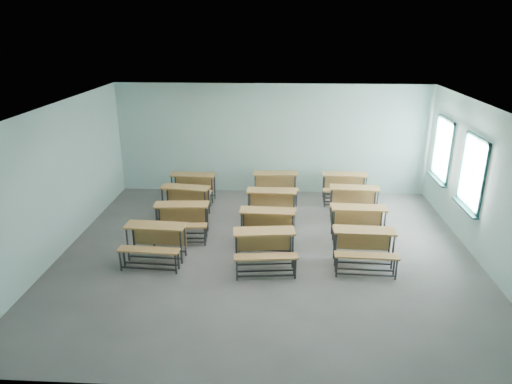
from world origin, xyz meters
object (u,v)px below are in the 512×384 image
Objects in this scene: desk_unit_r2c2 at (354,198)px; desk_unit_r3c0 at (192,184)px; desk_unit_r2c0 at (184,197)px; desk_unit_r1c1 at (267,222)px; desk_unit_r3c2 at (345,184)px; desk_unit_r1c0 at (181,216)px; desk_unit_r0c0 at (154,238)px; desk_unit_r0c1 at (265,244)px; desk_unit_r3c1 at (275,182)px; desk_unit_r1c2 at (359,219)px; desk_unit_r2c1 at (271,201)px; desk_unit_r0c2 at (364,243)px.

desk_unit_r2c2 is 0.99× the size of desk_unit_r3c0.
desk_unit_r1c1 is at bearing -25.82° from desk_unit_r2c0.
desk_unit_r3c2 is (4.30, 1.32, 0.00)m from desk_unit_r2c0.
desk_unit_r1c0 is at bearing 175.10° from desk_unit_r1c1.
desk_unit_r0c0 is 5.80m from desk_unit_r3c2.
desk_unit_r0c1 is 1.10m from desk_unit_r1c1.
desk_unit_r0c0 is at bearing -126.20° from desk_unit_r3c1.
desk_unit_r1c2 is 1.00× the size of desk_unit_r2c1.
desk_unit_r1c2 is at bearing -25.76° from desk_unit_r2c1.
desk_unit_r0c1 is at bearing -173.68° from desk_unit_r0c2.
desk_unit_r2c1 is (2.40, 2.27, 0.00)m from desk_unit_r0c0.
desk_unit_r1c0 is (-2.00, 1.36, 0.00)m from desk_unit_r0c1.
desk_unit_r2c0 is at bearing -161.41° from desk_unit_r3c2.
desk_unit_r2c2 is (2.20, 1.67, 0.00)m from desk_unit_r1c1.
desk_unit_r2c1 and desk_unit_r3c0 have the same top height.
desk_unit_r0c2 is at bearing -20.69° from desk_unit_r1c0.
desk_unit_r2c0 is at bearing 165.67° from desk_unit_r1c2.
desk_unit_r0c0 is 4.61m from desk_unit_r1c2.
desk_unit_r0c1 is 4.23m from desk_unit_r3c0.
desk_unit_r0c1 is at bearing -88.34° from desk_unit_r1c1.
desk_unit_r2c1 is 1.47m from desk_unit_r3c1.
desk_unit_r2c1 is 2.16m from desk_unit_r2c2.
desk_unit_r2c0 is at bearing 148.88° from desk_unit_r1c1.
desk_unit_r1c0 is 4.45m from desk_unit_r2c2.
desk_unit_r1c0 is 1.00× the size of desk_unit_r3c0.
desk_unit_r0c1 is (2.32, -0.15, 0.00)m from desk_unit_r0c0.
desk_unit_r1c2 is (2.11, 0.29, 0.00)m from desk_unit_r1c1.
desk_unit_r1c0 is 1.21m from desk_unit_r2c0.
desk_unit_r0c2 is 1.01× the size of desk_unit_r1c2.
desk_unit_r2c0 is at bearing -173.72° from desk_unit_r2c2.
desk_unit_r1c2 is at bearing -54.38° from desk_unit_r3c1.
desk_unit_r2c1 is at bearing -95.71° from desk_unit_r3c1.
desk_unit_r0c0 is 1.03× the size of desk_unit_r1c2.
desk_unit_r1c2 and desk_unit_r2c0 have the same top height.
desk_unit_r0c1 is 2.42m from desk_unit_r1c0.
desk_unit_r3c2 is (4.44, 3.73, 0.00)m from desk_unit_r0c0.
desk_unit_r1c0 is 1.02× the size of desk_unit_r1c1.
desk_unit_r0c2 is 0.98× the size of desk_unit_r3c0.
desk_unit_r1c1 is at bearing -95.59° from desk_unit_r3c1.
desk_unit_r2c2 is (0.09, 1.38, 0.00)m from desk_unit_r1c2.
desk_unit_r1c1 is 2.79m from desk_unit_r3c1.
desk_unit_r3c1 is (2.16, 2.52, 0.00)m from desk_unit_r1c0.
desk_unit_r3c0 is (0.15, 3.48, 0.00)m from desk_unit_r0c0.
desk_unit_r1c2 is 2.49m from desk_unit_r3c2.
desk_unit_r0c1 is 1.04× the size of desk_unit_r0c2.
desk_unit_r2c1 is at bearing 132.82° from desk_unit_r0c2.
desk_unit_r1c1 is (0.02, 1.10, 0.00)m from desk_unit_r0c1.
desk_unit_r0c1 is 4.42m from desk_unit_r3c2.
desk_unit_r1c2 and desk_unit_r3c2 have the same top height.
desk_unit_r0c2 is (4.36, 0.00, 0.00)m from desk_unit_r0c0.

